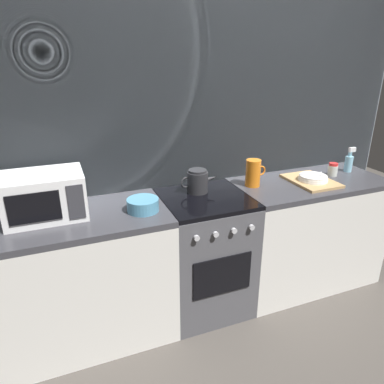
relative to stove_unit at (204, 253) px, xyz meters
name	(u,v)px	position (x,y,z in m)	size (l,w,h in m)	color
ground_plane	(203,303)	(0.00, 0.00, -0.45)	(8.00, 8.00, 0.00)	#47423D
back_wall	(188,144)	(0.00, 0.32, 0.75)	(3.60, 0.05, 2.40)	gray
counter_left	(77,280)	(-0.90, 0.00, 0.00)	(1.20, 0.60, 0.90)	silver
stove_unit	(204,253)	(0.00, 0.00, 0.00)	(0.60, 0.63, 0.90)	#4C4C51
counter_right	(304,232)	(0.90, 0.00, 0.00)	(1.20, 0.60, 0.90)	silver
microwave	(45,196)	(-1.01, 0.07, 0.59)	(0.46, 0.35, 0.27)	white
kettle	(198,181)	(-0.01, 0.11, 0.53)	(0.28, 0.15, 0.17)	#262628
mixing_bowl	(143,205)	(-0.45, -0.07, 0.49)	(0.20, 0.20, 0.08)	teal
pitcher	(253,173)	(0.42, 0.07, 0.55)	(0.16, 0.11, 0.20)	orange
dish_pile	(312,180)	(0.88, -0.03, 0.47)	(0.30, 0.40, 0.07)	tan
spice_jar	(333,169)	(1.14, 0.04, 0.50)	(0.08, 0.08, 0.10)	silver
spray_bottle	(349,162)	(1.34, 0.08, 0.53)	(0.08, 0.06, 0.20)	#8CCCE5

